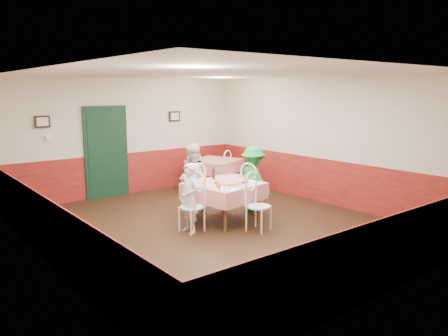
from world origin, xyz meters
TOP-DOWN VIEW (x-y plane):
  - floor at (0.00, 0.00)m, footprint 7.00×7.00m
  - ceiling at (0.00, 0.00)m, footprint 7.00×7.00m
  - back_wall at (0.00, 3.50)m, footprint 6.00×0.10m
  - front_wall at (0.00, -3.50)m, footprint 6.00×0.10m
  - left_wall at (-3.00, 0.00)m, footprint 0.10×7.00m
  - right_wall at (3.00, 0.00)m, footprint 0.10×7.00m
  - wainscot_back at (0.00, 3.48)m, footprint 6.00×0.03m
  - wainscot_front at (0.00, -3.48)m, footprint 6.00×0.03m
  - wainscot_left at (-2.98, 0.00)m, footprint 0.03×7.00m
  - wainscot_right at (2.98, 0.00)m, footprint 0.03×7.00m
  - door at (-0.60, 3.45)m, footprint 0.96×0.06m
  - picture_left at (-2.00, 3.45)m, footprint 0.32×0.03m
  - picture_right at (1.30, 3.45)m, footprint 0.32×0.03m
  - thermostat at (-1.90, 3.45)m, footprint 0.10×0.03m
  - main_table at (0.32, 0.16)m, footprint 1.39×1.39m
  - second_table at (1.94, 2.57)m, footprint 1.44×1.44m
  - chair_left at (-0.52, 0.03)m, footprint 0.47×0.47m
  - chair_right at (1.16, 0.29)m, footprint 0.54×0.54m
  - chair_far at (0.19, 1.00)m, footprint 0.42×0.42m
  - chair_near at (0.45, -0.68)m, footprint 0.52×0.52m
  - chair_second_a at (1.19, 2.57)m, footprint 0.54×0.54m
  - chair_second_b at (1.94, 1.82)m, footprint 0.54×0.54m
  - pizza at (0.36, 0.09)m, footprint 0.57×0.57m
  - plate_left at (-0.10, 0.10)m, footprint 0.29×0.29m
  - plate_right at (0.74, 0.22)m, footprint 0.29×0.29m
  - plate_far at (0.24, 0.59)m, footprint 0.29×0.29m
  - glass_a at (-0.05, -0.13)m, footprint 0.08×0.08m
  - glass_b at (0.76, 0.02)m, footprint 0.09×0.09m
  - glass_c at (0.14, 0.52)m, footprint 0.08×0.08m
  - beer_bottle at (0.37, 0.55)m, footprint 0.07×0.07m
  - shaker_a at (-0.04, -0.30)m, footprint 0.04×0.04m
  - shaker_b at (0.02, -0.35)m, footprint 0.04×0.04m
  - shaker_c at (-0.10, -0.25)m, footprint 0.04×0.04m
  - menu_left at (0.03, -0.28)m, footprint 0.40×0.47m
  - menu_right at (0.77, -0.15)m, footprint 0.32×0.42m
  - wallet at (0.64, -0.09)m, footprint 0.12×0.11m
  - diner_left at (-0.57, 0.02)m, footprint 0.30×0.46m
  - diner_far at (0.19, 1.05)m, footprint 0.84×0.75m
  - diner_right at (1.21, 0.29)m, footprint 0.51×0.89m

SIDE VIEW (x-z plane):
  - floor at x=0.00m, z-range 0.00..0.00m
  - main_table at x=0.32m, z-range -0.01..0.76m
  - second_table at x=1.94m, z-range -0.01..0.76m
  - chair_left at x=-0.52m, z-range 0.00..0.90m
  - chair_right at x=1.16m, z-range 0.00..0.90m
  - chair_far at x=0.19m, z-range 0.00..0.90m
  - chair_near at x=0.45m, z-range 0.00..0.90m
  - chair_second_a at x=1.19m, z-range 0.00..0.90m
  - chair_second_b at x=1.94m, z-range 0.00..0.90m
  - wainscot_back at x=0.00m, z-range 0.00..1.00m
  - wainscot_front at x=0.00m, z-range 0.00..1.00m
  - wainscot_left at x=-2.98m, z-range 0.00..1.00m
  - wainscot_right at x=2.98m, z-range 0.00..1.00m
  - diner_left at x=-0.57m, z-range 0.00..1.25m
  - diner_right at x=1.21m, z-range 0.00..1.38m
  - diner_far at x=0.19m, z-range 0.00..1.44m
  - menu_left at x=0.03m, z-range 0.76..0.76m
  - menu_right at x=0.77m, z-range 0.76..0.76m
  - plate_left at x=-0.10m, z-range 0.76..0.77m
  - plate_right at x=0.74m, z-range 0.76..0.77m
  - plate_far at x=0.24m, z-range 0.76..0.77m
  - wallet at x=0.64m, z-range 0.76..0.78m
  - pizza at x=0.36m, z-range 0.76..0.79m
  - shaker_a at x=-0.04m, z-range 0.76..0.85m
  - shaker_b at x=0.02m, z-range 0.76..0.85m
  - shaker_c at x=-0.10m, z-range 0.76..0.85m
  - glass_c at x=0.14m, z-range 0.76..0.89m
  - glass_a at x=-0.05m, z-range 0.76..0.89m
  - glass_b at x=0.76m, z-range 0.76..0.90m
  - beer_bottle at x=0.37m, z-range 0.76..0.99m
  - door at x=-0.60m, z-range 0.00..2.10m
  - back_wall at x=0.00m, z-range 0.00..2.80m
  - front_wall at x=0.00m, z-range 0.00..2.80m
  - left_wall at x=-3.00m, z-range 0.00..2.80m
  - right_wall at x=3.00m, z-range 0.00..2.80m
  - thermostat at x=-1.90m, z-range 1.45..1.55m
  - picture_left at x=-2.00m, z-range 1.72..1.98m
  - picture_right at x=1.30m, z-range 1.72..1.98m
  - ceiling at x=0.00m, z-range 2.80..2.80m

